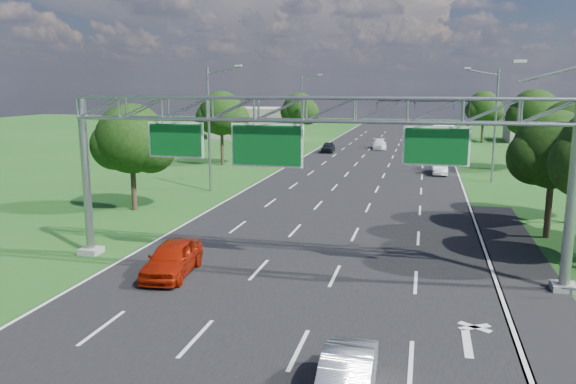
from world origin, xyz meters
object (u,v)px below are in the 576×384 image
(sign_gantry, at_px, (306,123))
(silver_sedan, at_px, (346,380))
(red_coupe, at_px, (172,258))
(box_truck, at_px, (443,137))
(traffic_signal, at_px, (441,112))

(sign_gantry, relative_size, silver_sedan, 5.71)
(red_coupe, bearing_deg, box_truck, 71.26)
(silver_sedan, height_order, box_truck, box_truck)
(sign_gantry, xyz_separation_m, traffic_signal, (7.15, 53.00, -1.72))
(traffic_signal, distance_m, box_truck, 4.71)
(box_truck, bearing_deg, sign_gantry, -93.07)
(silver_sedan, relative_size, box_truck, 0.46)
(silver_sedan, xyz_separation_m, box_truck, (4.27, 66.73, 0.91))
(silver_sedan, bearing_deg, box_truck, 85.77)
(box_truck, bearing_deg, traffic_signal, -95.08)
(traffic_signal, xyz_separation_m, silver_sedan, (-3.75, -63.72, -4.49))
(box_truck, bearing_deg, silver_sedan, -88.94)
(box_truck, bearing_deg, red_coupe, -98.32)
(red_coupe, relative_size, box_truck, 0.52)
(traffic_signal, bearing_deg, red_coupe, -103.22)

